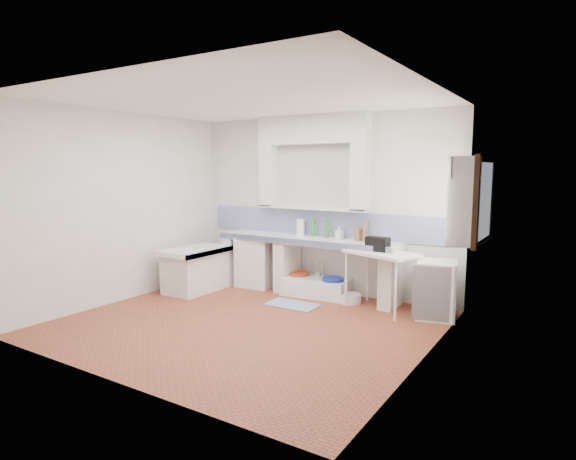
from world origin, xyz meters
The scene contains 36 objects.
floor centered at (0.00, 0.00, 0.00)m, with size 4.50×4.50×0.00m, color brown.
ceiling centered at (0.00, 0.00, 2.80)m, with size 4.50×4.50×0.00m, color white.
wall_back centered at (0.00, 2.00, 1.40)m, with size 4.50×4.50×0.00m, color white.
wall_front centered at (0.00, -2.00, 1.40)m, with size 4.50×4.50×0.00m, color white.
wall_left centered at (-2.25, 0.00, 1.40)m, with size 4.50×4.50×0.00m, color white.
wall_right centered at (2.25, 0.00, 1.40)m, with size 4.50×4.50×0.00m, color white.
alcove_mass centered at (-0.10, 1.88, 2.58)m, with size 1.90×0.25×0.45m, color white.
window_frame centered at (2.42, 1.20, 1.60)m, with size 0.35×0.86×1.06m, color #332110.
lace_valance centered at (2.28, 1.20, 1.98)m, with size 0.01×0.84×0.24m, color white.
counter_slab centered at (-0.10, 1.70, 0.86)m, with size 3.00×0.60×0.08m, color white.
counter_lip centered at (-0.10, 1.42, 0.86)m, with size 3.00×0.04×0.10m, color navy.
counter_pier_left centered at (-1.50, 1.70, 0.41)m, with size 0.20×0.55×0.82m, color white.
counter_pier_mid centered at (-0.45, 1.70, 0.41)m, with size 0.20×0.55×0.82m, color white.
counter_pier_right centered at (1.30, 1.70, 0.41)m, with size 0.20×0.55×0.82m, color white.
peninsula_top centered at (-1.70, 0.90, 0.66)m, with size 0.70×1.10×0.08m, color white.
peninsula_base centered at (-1.70, 0.90, 0.31)m, with size 0.60×1.00×0.62m, color white.
peninsula_lip centered at (-1.37, 0.90, 0.66)m, with size 0.04×1.10×0.10m, color navy.
backsplash centered at (0.00, 1.99, 1.10)m, with size 4.27×0.03×0.40m, color navy.
stove centered at (-1.05, 1.71, 0.42)m, with size 0.59×0.57×0.84m, color white.
sink centered at (0.10, 1.68, 0.12)m, with size 1.01×0.54×0.24m, color white.
side_table centered at (1.23, 1.48, 0.42)m, with size 1.00×0.55×0.04m, color white.
fridge centered at (1.98, 1.53, 0.38)m, with size 0.50×0.50×0.77m, color white.
bucket_red centered at (-0.25, 1.73, 0.16)m, with size 0.34×0.34×0.32m, color #C33A15.
bucket_orange centered at (0.24, 1.67, 0.13)m, with size 0.27×0.27×0.25m, color #CE4529.
bucket_blue centered at (0.39, 1.67, 0.16)m, with size 0.34×0.34×0.31m, color #1029AD.
basin_white centered at (0.72, 1.58, 0.06)m, with size 0.33×0.33×0.13m, color white.
water_bottle_a centered at (0.04, 1.84, 0.16)m, with size 0.09×0.09×0.33m, color silver.
water_bottle_b centered at (0.16, 1.84, 0.14)m, with size 0.07×0.07×0.28m, color silver.
black_bag centered at (1.17, 1.49, 0.93)m, with size 0.31×0.18×0.20m, color black.
green_bottle_a centered at (-0.06, 1.85, 1.04)m, with size 0.06×0.06×0.28m, color #2A7A27.
green_bottle_b centered at (0.17, 1.85, 1.05)m, with size 0.07×0.07×0.30m, color #2A7A27.
knife_block centered at (0.74, 1.79, 0.99)m, with size 0.09×0.08×0.19m, color brown.
cutting_board centered at (0.83, 1.85, 1.05)m, with size 0.02×0.21×0.29m, color brown.
paper_towel centered at (-0.29, 1.85, 1.03)m, with size 0.13×0.13×0.26m, color white.
soap_bottle centered at (0.40, 1.85, 1.00)m, with size 0.09×0.09×0.20m, color white.
rug centered at (0.06, 1.02, 0.01)m, with size 0.75×0.43×0.01m, color #425193.
Camera 1 is at (3.59, -4.72, 1.97)m, focal length 29.74 mm.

